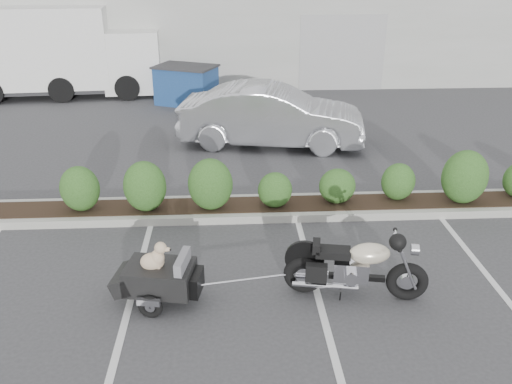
{
  "coord_description": "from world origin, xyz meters",
  "views": [
    {
      "loc": [
        -0.05,
        -7.11,
        4.59
      ],
      "look_at": [
        0.41,
        1.46,
        0.75
      ],
      "focal_mm": 38.0,
      "sensor_mm": 36.0,
      "label": 1
    }
  ],
  "objects_px": {
    "pet_trailer": "(159,276)",
    "dumpster": "(186,85)",
    "motorcycle": "(356,268)",
    "sedan": "(272,116)",
    "delivery_truck": "(68,53)"
  },
  "relations": [
    {
      "from": "pet_trailer",
      "to": "sedan",
      "type": "distance_m",
      "value": 7.07
    },
    {
      "from": "pet_trailer",
      "to": "dumpster",
      "type": "relative_size",
      "value": 0.75
    },
    {
      "from": "pet_trailer",
      "to": "sedan",
      "type": "height_order",
      "value": "sedan"
    },
    {
      "from": "motorcycle",
      "to": "sedan",
      "type": "xyz_separation_m",
      "value": [
        -0.65,
        6.76,
        0.29
      ]
    },
    {
      "from": "delivery_truck",
      "to": "sedan",
      "type": "bearing_deg",
      "value": -45.64
    },
    {
      "from": "sedan",
      "to": "dumpster",
      "type": "distance_m",
      "value": 4.87
    },
    {
      "from": "sedan",
      "to": "dumpster",
      "type": "relative_size",
      "value": 2.08
    },
    {
      "from": "motorcycle",
      "to": "pet_trailer",
      "type": "height_order",
      "value": "motorcycle"
    },
    {
      "from": "motorcycle",
      "to": "delivery_truck",
      "type": "bearing_deg",
      "value": 130.14
    },
    {
      "from": "pet_trailer",
      "to": "delivery_truck",
      "type": "bearing_deg",
      "value": 119.62
    },
    {
      "from": "sedan",
      "to": "motorcycle",
      "type": "bearing_deg",
      "value": -164.22
    },
    {
      "from": "pet_trailer",
      "to": "delivery_truck",
      "type": "height_order",
      "value": "delivery_truck"
    },
    {
      "from": "motorcycle",
      "to": "sedan",
      "type": "distance_m",
      "value": 6.79
    },
    {
      "from": "dumpster",
      "to": "sedan",
      "type": "bearing_deg",
      "value": -36.14
    },
    {
      "from": "dumpster",
      "to": "delivery_truck",
      "type": "relative_size",
      "value": 0.34
    }
  ]
}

